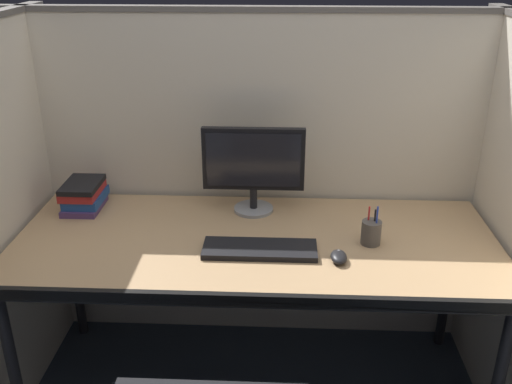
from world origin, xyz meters
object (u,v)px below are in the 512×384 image
(monitor_center, at_px, (253,164))
(computer_mouse, at_px, (339,257))
(pen_cup, at_px, (371,232))
(keyboard_main, at_px, (260,249))
(book_stack, at_px, (84,195))
(desk, at_px, (255,251))

(monitor_center, relative_size, computer_mouse, 4.48)
(monitor_center, xyz_separation_m, pen_cup, (0.47, -0.27, -0.17))
(keyboard_main, bearing_deg, book_stack, 155.83)
(keyboard_main, height_order, computer_mouse, computer_mouse)
(keyboard_main, distance_m, book_stack, 0.86)
(book_stack, bearing_deg, keyboard_main, -24.17)
(desk, distance_m, monitor_center, 0.38)
(monitor_center, height_order, book_stack, monitor_center)
(computer_mouse, bearing_deg, book_stack, 159.34)
(computer_mouse, relative_size, pen_cup, 0.59)
(monitor_center, distance_m, pen_cup, 0.57)
(keyboard_main, bearing_deg, monitor_center, 96.73)
(pen_cup, bearing_deg, computer_mouse, -134.10)
(pen_cup, bearing_deg, desk, 179.60)
(desk, bearing_deg, keyboard_main, -76.24)
(monitor_center, bearing_deg, pen_cup, -30.32)
(pen_cup, bearing_deg, keyboard_main, -168.68)
(monitor_center, bearing_deg, keyboard_main, -83.27)
(pen_cup, height_order, book_stack, pen_cup)
(computer_mouse, bearing_deg, pen_cup, 45.90)
(desk, relative_size, monitor_center, 4.42)
(keyboard_main, bearing_deg, pen_cup, 11.32)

